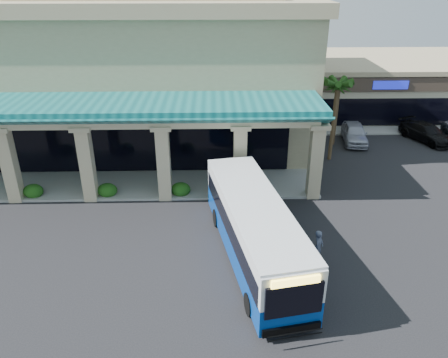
{
  "coord_description": "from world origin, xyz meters",
  "views": [
    {
      "loc": [
        -0.06,
        -18.43,
        12.77
      ],
      "look_at": [
        0.51,
        3.29,
        2.2
      ],
      "focal_mm": 35.0,
      "sensor_mm": 36.0,
      "label": 1
    }
  ],
  "objects_px": {
    "car_silver": "(354,133)",
    "car_red": "(426,133)",
    "transit_bus": "(254,231)",
    "pedestrian": "(319,247)"
  },
  "relations": [
    {
      "from": "car_silver",
      "to": "car_red",
      "type": "xyz_separation_m",
      "value": [
        5.93,
        0.13,
        -0.05
      ]
    },
    {
      "from": "car_silver",
      "to": "car_red",
      "type": "relative_size",
      "value": 0.92
    },
    {
      "from": "car_red",
      "to": "transit_bus",
      "type": "bearing_deg",
      "value": -157.22
    },
    {
      "from": "pedestrian",
      "to": "car_red",
      "type": "relative_size",
      "value": 0.35
    },
    {
      "from": "car_silver",
      "to": "car_red",
      "type": "height_order",
      "value": "car_silver"
    },
    {
      "from": "transit_bus",
      "to": "car_red",
      "type": "distance_m",
      "value": 21.92
    },
    {
      "from": "transit_bus",
      "to": "car_silver",
      "type": "xyz_separation_m",
      "value": [
        9.49,
        15.44,
        -0.8
      ]
    },
    {
      "from": "transit_bus",
      "to": "pedestrian",
      "type": "distance_m",
      "value": 3.16
    },
    {
      "from": "car_silver",
      "to": "transit_bus",
      "type": "bearing_deg",
      "value": -112.98
    },
    {
      "from": "transit_bus",
      "to": "pedestrian",
      "type": "xyz_separation_m",
      "value": [
        3.05,
        -0.39,
        -0.7
      ]
    }
  ]
}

